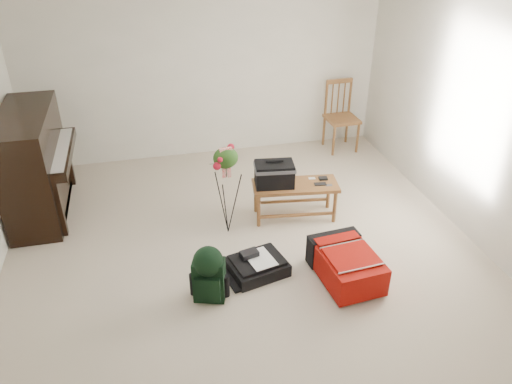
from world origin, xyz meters
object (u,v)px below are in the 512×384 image
object	(u,v)px
black_duffel	(257,265)
green_backpack	(209,272)
bench	(281,178)
red_suitcase	(344,261)
piano	(36,166)
dining_chair	(341,117)
flower_stand	(227,191)

from	to	relation	value
black_duffel	green_backpack	world-z (taller)	green_backpack
bench	red_suitcase	distance (m)	1.25
red_suitcase	piano	bearing A→B (deg)	141.91
dining_chair	black_duffel	bearing A→B (deg)	-128.37
flower_stand	dining_chair	bearing A→B (deg)	35.23
red_suitcase	green_backpack	xyz separation A→B (m)	(-1.36, -0.03, 0.14)
black_duffel	flower_stand	distance (m)	0.91
dining_chair	red_suitcase	distance (m)	3.05
dining_chair	flower_stand	bearing A→B (deg)	-140.64
green_backpack	flower_stand	size ratio (longest dim) A/B	0.53
dining_chair	bench	bearing A→B (deg)	-131.87
piano	green_backpack	distance (m)	2.66
green_backpack	flower_stand	world-z (taller)	flower_stand
bench	red_suitcase	size ratio (longest dim) A/B	1.27
piano	red_suitcase	bearing A→B (deg)	-33.04
dining_chair	green_backpack	distance (m)	3.76
dining_chair	green_backpack	size ratio (longest dim) A/B	1.77
bench	black_duffel	size ratio (longest dim) A/B	1.60
dining_chair	piano	bearing A→B (deg)	-170.55
piano	bench	world-z (taller)	piano
dining_chair	red_suitcase	bearing A→B (deg)	-112.71
piano	red_suitcase	world-z (taller)	piano
bench	dining_chair	size ratio (longest dim) A/B	1.00
red_suitcase	black_duffel	xyz separation A→B (m)	(-0.83, 0.25, -0.09)
black_duffel	green_backpack	bearing A→B (deg)	-166.04
red_suitcase	black_duffel	bearing A→B (deg)	158.53
piano	dining_chair	bearing A→B (deg)	11.44
piano	bench	xyz separation A→B (m)	(2.74, -0.84, -0.06)
dining_chair	flower_stand	xyz separation A→B (m)	(-2.06, -1.81, 0.03)
flower_stand	black_duffel	bearing A→B (deg)	-84.89
bench	dining_chair	bearing A→B (deg)	57.70
piano	bench	size ratio (longest dim) A/B	1.46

